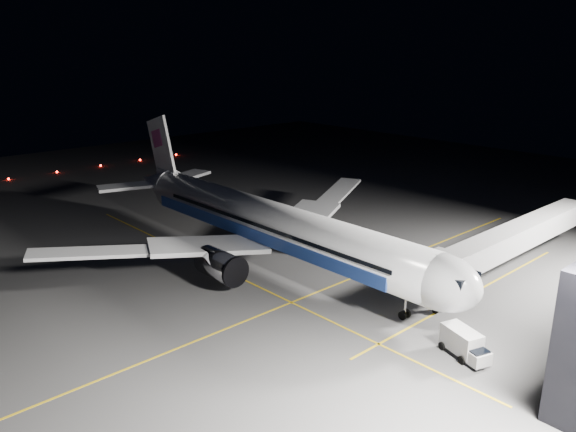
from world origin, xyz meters
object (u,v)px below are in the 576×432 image
(jet_bridge, at_px, (509,240))
(baggage_tug, at_px, (299,237))
(safety_cone_b, at_px, (297,254))
(service_truck, at_px, (465,343))
(safety_cone_a, at_px, (329,240))
(airliner, at_px, (267,223))
(safety_cone_c, at_px, (354,244))

(jet_bridge, distance_m, baggage_tug, 27.68)
(baggage_tug, xyz_separation_m, safety_cone_b, (3.84, -3.99, -0.45))
(safety_cone_b, bearing_deg, service_truck, -12.30)
(safety_cone_a, bearing_deg, airliner, -91.86)
(jet_bridge, bearing_deg, safety_cone_b, -147.02)
(service_truck, height_order, safety_cone_b, service_truck)
(safety_cone_b, bearing_deg, airliner, -109.48)
(service_truck, distance_m, safety_cone_a, 32.12)
(safety_cone_a, distance_m, safety_cone_c, 3.79)
(service_truck, relative_size, safety_cone_c, 8.05)
(safety_cone_c, bearing_deg, jet_bridge, 16.55)
(baggage_tug, bearing_deg, safety_cone_b, -53.41)
(jet_bridge, distance_m, service_truck, 21.47)
(service_truck, xyz_separation_m, baggage_tug, (-32.02, 10.14, -0.61))
(airliner, xyz_separation_m, safety_cone_b, (1.41, 4.00, -4.89))
(safety_cone_a, height_order, safety_cone_c, safety_cone_c)
(airliner, distance_m, baggage_tug, 9.46)
(jet_bridge, distance_m, safety_cone_c, 20.40)
(jet_bridge, height_order, safety_cone_b, jet_bridge)
(service_truck, height_order, safety_cone_a, service_truck)
(baggage_tug, bearing_deg, safety_cone_a, 41.08)
(airliner, relative_size, safety_cone_b, 110.51)
(baggage_tug, relative_size, safety_cone_a, 3.95)
(airliner, relative_size, baggage_tug, 25.93)
(service_truck, distance_m, safety_cone_c, 29.49)
(safety_cone_a, relative_size, safety_cone_b, 1.08)
(baggage_tug, relative_size, safety_cone_c, 3.65)
(airliner, relative_size, service_truck, 11.75)
(jet_bridge, bearing_deg, safety_cone_c, -163.45)
(baggage_tug, height_order, safety_cone_a, baggage_tug)
(safety_cone_a, bearing_deg, safety_cone_c, 19.09)
(safety_cone_a, height_order, safety_cone_b, safety_cone_a)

